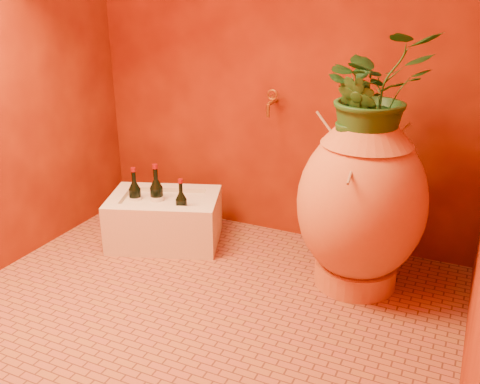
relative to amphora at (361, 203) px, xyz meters
The scene contains 10 objects.
floor 0.98m from the amphora, 140.11° to the right, with size 2.50×2.50×0.00m, color brown.
wall_back 1.11m from the amphora, 145.35° to the left, with size 2.50×0.02×2.50m, color #551204.
amphora is the anchor object (origin of this frame).
stone_basin 1.27m from the amphora, behind, with size 0.79×0.68×0.31m.
wine_bottle_a 1.41m from the amphora, behind, with size 0.08×0.08×0.32m.
wine_bottle_b 1.09m from the amphora, behind, with size 0.07×0.07×0.30m.
wine_bottle_c 1.28m from the amphora, behind, with size 0.09×0.09×0.35m.
wall_tap 0.87m from the amphora, 150.80° to the left, with size 0.07×0.14×0.16m.
plant_main 0.58m from the amphora, 68.15° to the left, with size 0.53×0.46×0.59m, color #1B4B1A.
plant_side 0.47m from the amphora, 126.05° to the right, with size 0.24×0.19×0.43m, color #1B4B1A.
Camera 1 is at (1.16, -2.07, 1.57)m, focal length 40.00 mm.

